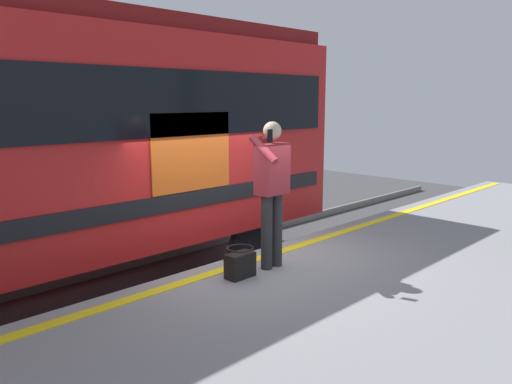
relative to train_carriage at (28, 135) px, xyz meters
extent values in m
plane|color=#3D3D3F|center=(-1.83, 2.37, -2.56)|extent=(25.93, 25.93, 0.00)
cube|color=gray|center=(-1.83, 4.63, -2.07)|extent=(17.28, 4.54, 0.97)
cube|color=yellow|center=(-1.83, 2.67, -1.58)|extent=(16.94, 0.16, 0.01)
cube|color=slate|center=(-1.83, 0.71, -2.48)|extent=(22.47, 0.08, 0.16)
cube|color=slate|center=(-1.83, -0.72, -2.48)|extent=(22.47, 0.08, 0.16)
cube|color=red|center=(0.00, -0.01, -0.10)|extent=(9.45, 2.99, 3.02)
cube|color=maroon|center=(0.00, -0.01, 1.53)|extent=(9.26, 2.75, 0.24)
cube|color=black|center=(0.00, 1.50, 0.43)|extent=(8.97, 0.03, 0.90)
cube|color=black|center=(0.00, 1.50, -0.93)|extent=(8.97, 0.03, 0.24)
cube|color=#D85919|center=(-1.65, 1.51, -0.25)|extent=(1.37, 0.02, 1.10)
cylinder|color=black|center=(-3.07, 1.19, -1.98)|extent=(0.84, 0.12, 0.84)
cylinder|color=black|center=(-3.07, -1.20, -1.98)|extent=(0.84, 0.12, 0.84)
cylinder|color=#262628|center=(-1.78, 3.01, -1.12)|extent=(0.14, 0.14, 0.93)
cylinder|color=#262628|center=(-1.60, 3.01, -1.12)|extent=(0.14, 0.14, 0.93)
cube|color=maroon|center=(-1.69, 3.01, -0.35)|extent=(0.40, 0.24, 0.62)
sphere|color=maroon|center=(-1.69, 2.85, -0.06)|extent=(0.20, 0.20, 0.20)
sphere|color=beige|center=(-1.69, 3.01, 0.11)|extent=(0.22, 0.22, 0.22)
cylinder|color=maroon|center=(-1.94, 3.01, -0.41)|extent=(0.09, 0.09, 0.55)
cylinder|color=maroon|center=(-1.46, 3.09, -0.09)|extent=(0.09, 0.42, 0.33)
cube|color=black|center=(-1.46, 3.19, 0.07)|extent=(0.07, 0.02, 0.15)
cube|color=black|center=(-1.17, 3.00, -1.44)|extent=(0.35, 0.19, 0.30)
torus|color=black|center=(-1.17, 3.00, -1.23)|extent=(0.32, 0.32, 0.02)
camera|label=1|loc=(2.67, 7.08, 0.47)|focal=35.06mm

